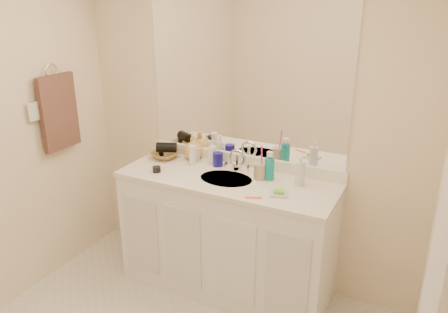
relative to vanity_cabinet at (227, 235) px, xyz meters
name	(u,v)px	position (x,y,z in m)	size (l,w,h in m)	color
wall_back	(244,123)	(0.00, 0.28, 0.77)	(2.60, 0.02, 2.40)	#FBE7C4
wall_right	(437,265)	(1.30, -1.02, 0.77)	(0.02, 2.60, 2.40)	#FBE7C4
vanity_cabinet	(227,235)	(0.00, 0.00, 0.00)	(1.50, 0.55, 0.85)	white
countertop	(227,179)	(0.00, 0.00, 0.44)	(1.52, 0.57, 0.03)	white
backsplash	(243,160)	(0.00, 0.26, 0.50)	(1.52, 0.03, 0.08)	white
sink_basin	(226,180)	(0.00, -0.02, 0.44)	(0.37, 0.37, 0.02)	beige
faucet	(237,162)	(0.00, 0.16, 0.51)	(0.02, 0.02, 0.11)	silver
mirror	(245,72)	(0.00, 0.27, 1.14)	(1.48, 0.01, 1.20)	white
blue_mug	(218,159)	(-0.16, 0.16, 0.51)	(0.07, 0.07, 0.10)	navy
tan_cup	(260,171)	(0.21, 0.08, 0.51)	(0.08, 0.08, 0.11)	tan
toothbrush	(262,158)	(0.22, 0.08, 0.60)	(0.01, 0.01, 0.19)	#DF3AA8
mouthwash_bottle	(269,169)	(0.27, 0.10, 0.53)	(0.06, 0.06, 0.15)	#0C928E
clear_pump_bottle	(300,173)	(0.48, 0.10, 0.54)	(0.06, 0.06, 0.16)	silver
soap_dish	(279,194)	(0.41, -0.11, 0.46)	(0.11, 0.09, 0.01)	silver
green_soap	(279,191)	(0.41, -0.11, 0.48)	(0.07, 0.05, 0.02)	#78DC35
orange_comb	(253,198)	(0.29, -0.21, 0.46)	(0.10, 0.02, 0.00)	#FF591A
dark_jar	(157,169)	(-0.49, -0.14, 0.48)	(0.06, 0.06, 0.04)	black
extra_white_bottle	(192,156)	(-0.33, 0.09, 0.53)	(0.05, 0.05, 0.15)	white
soap_bottle_white	(212,152)	(-0.22, 0.20, 0.54)	(0.07, 0.07, 0.18)	white
soap_bottle_cream	(194,151)	(-0.36, 0.17, 0.53)	(0.07, 0.07, 0.16)	beige
soap_bottle_yellow	(193,147)	(-0.39, 0.21, 0.55)	(0.14, 0.14, 0.18)	#E2AF58
wicker_basket	(165,155)	(-0.59, 0.12, 0.48)	(0.21, 0.21, 0.05)	olive
hair_dryer	(167,147)	(-0.57, 0.12, 0.54)	(0.08, 0.08, 0.15)	black
towel_ring	(51,71)	(-1.27, -0.25, 1.12)	(0.11, 0.11, 0.01)	silver
hand_towel	(59,112)	(-1.25, -0.25, 0.82)	(0.04, 0.32, 0.55)	#39241E
switch_plate	(33,112)	(-1.27, -0.45, 0.88)	(0.01, 0.09, 0.13)	silver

